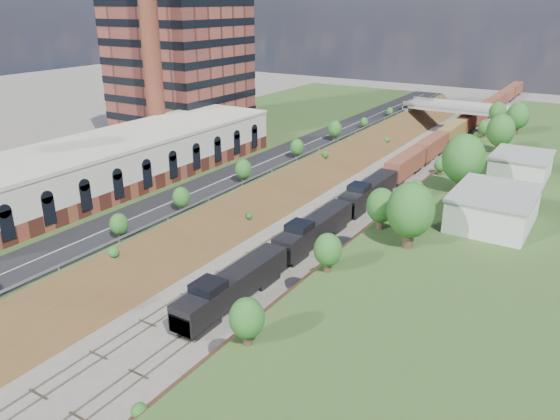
{
  "coord_description": "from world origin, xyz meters",
  "views": [
    {
      "loc": [
        34.32,
        -14.96,
        30.92
      ],
      "look_at": [
        0.07,
        40.04,
        6.0
      ],
      "focal_mm": 35.0,
      "sensor_mm": 36.0,
      "label": 1
    }
  ],
  "objects": [
    {
      "name": "freight_train",
      "position": [
        2.6,
        110.54,
        2.54
      ],
      "size": [
        2.89,
        178.87,
        4.55
      ],
      "color": "black",
      "rests_on": "ground"
    },
    {
      "name": "road",
      "position": [
        -15.5,
        60.0,
        5.05
      ],
      "size": [
        8.0,
        180.0,
        0.1
      ],
      "primitive_type": "cube",
      "color": "black",
      "rests_on": "platform_left"
    },
    {
      "name": "commercial_building",
      "position": [
        -28.0,
        38.0,
        8.51
      ],
      "size": [
        14.3,
        62.3,
        7.0
      ],
      "color": "brown",
      "rests_on": "platform_left"
    },
    {
      "name": "guardrail",
      "position": [
        -11.4,
        59.8,
        5.55
      ],
      "size": [
        0.1,
        171.0,
        0.7
      ],
      "color": "#99999E",
      "rests_on": "platform_left"
    },
    {
      "name": "rail_right_track",
      "position": [
        2.6,
        60.0,
        0.09
      ],
      "size": [
        1.58,
        180.0,
        0.18
      ],
      "primitive_type": "cube",
      "color": "gray",
      "rests_on": "ground"
    },
    {
      "name": "tree_right_large",
      "position": [
        17.0,
        40.0,
        9.38
      ],
      "size": [
        5.25,
        5.25,
        7.61
      ],
      "color": "#473323",
      "rests_on": "platform_right"
    },
    {
      "name": "white_building_near",
      "position": [
        23.5,
        52.0,
        7.0
      ],
      "size": [
        9.0,
        12.0,
        4.0
      ],
      "primitive_type": "cube",
      "color": "silver",
      "rests_on": "platform_right"
    },
    {
      "name": "smokestack",
      "position": [
        -36.0,
        56.0,
        25.0
      ],
      "size": [
        3.2,
        3.2,
        40.0
      ],
      "primitive_type": "cylinder",
      "color": "brown",
      "rests_on": "platform_left"
    },
    {
      "name": "overpass",
      "position": [
        0.0,
        122.0,
        4.92
      ],
      "size": [
        24.5,
        8.3,
        7.4
      ],
      "color": "gray",
      "rests_on": "ground"
    },
    {
      "name": "embankment_left",
      "position": [
        -11.0,
        60.0,
        0.0
      ],
      "size": [
        10.0,
        180.0,
        10.0
      ],
      "primitive_type": "cube",
      "rotation": [
        0.0,
        0.79,
        0.0
      ],
      "color": "brown",
      "rests_on": "ground"
    },
    {
      "name": "white_building_far",
      "position": [
        23.0,
        74.0,
        6.8
      ],
      "size": [
        8.0,
        10.0,
        3.6
      ],
      "primitive_type": "cube",
      "color": "silver",
      "rests_on": "platform_right"
    },
    {
      "name": "embankment_right",
      "position": [
        11.0,
        60.0,
        0.0
      ],
      "size": [
        10.0,
        180.0,
        10.0
      ],
      "primitive_type": "cube",
      "rotation": [
        0.0,
        0.79,
        0.0
      ],
      "color": "brown",
      "rests_on": "ground"
    },
    {
      "name": "platform_left",
      "position": [
        -33.0,
        60.0,
        2.5
      ],
      "size": [
        44.0,
        180.0,
        5.0
      ],
      "primitive_type": "cube",
      "color": "#3B5924",
      "rests_on": "ground"
    },
    {
      "name": "tree_left_crest",
      "position": [
        -11.8,
        20.0,
        7.04
      ],
      "size": [
        2.45,
        2.45,
        3.55
      ],
      "color": "#473323",
      "rests_on": "platform_left"
    },
    {
      "name": "rail_left_track",
      "position": [
        -2.6,
        60.0,
        0.09
      ],
      "size": [
        1.58,
        180.0,
        0.18
      ],
      "primitive_type": "cube",
      "color": "gray",
      "rests_on": "ground"
    }
  ]
}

